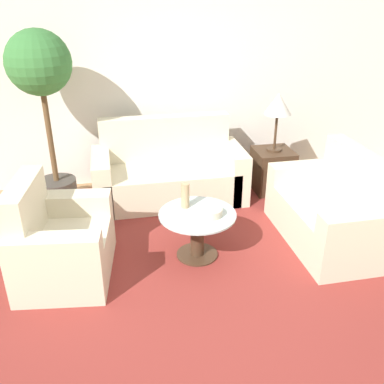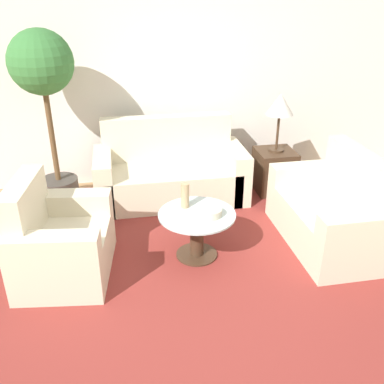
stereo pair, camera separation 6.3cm
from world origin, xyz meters
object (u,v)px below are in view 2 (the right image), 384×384
(armchair, at_px, (57,244))
(potted_plant, at_px, (44,86))
(coffee_table, at_px, (197,229))
(vase, at_px, (185,195))
(sofa_main, at_px, (170,173))
(loveseat, at_px, (335,215))
(table_lamp, at_px, (280,106))
(bowl, at_px, (210,212))

(armchair, distance_m, potted_plant, 1.75)
(coffee_table, bearing_deg, armchair, -178.37)
(coffee_table, height_order, vase, vase)
(sofa_main, height_order, loveseat, sofa_main)
(loveseat, distance_m, table_lamp, 1.45)
(potted_plant, bearing_deg, table_lamp, -2.48)
(loveseat, bearing_deg, table_lamp, -172.08)
(loveseat, relative_size, vase, 5.65)
(sofa_main, relative_size, potted_plant, 0.90)
(potted_plant, height_order, vase, potted_plant)
(armchair, bearing_deg, bowl, -83.73)
(table_lamp, relative_size, vase, 2.90)
(sofa_main, bearing_deg, coffee_table, -86.76)
(loveseat, bearing_deg, sofa_main, -131.97)
(armchair, relative_size, table_lamp, 1.49)
(table_lamp, bearing_deg, loveseat, -81.75)
(sofa_main, relative_size, table_lamp, 2.52)
(armchair, height_order, bowl, armchair)
(armchair, height_order, vase, armchair)
(vase, bearing_deg, table_lamp, 40.18)
(loveseat, xyz_separation_m, vase, (-1.46, 0.13, 0.28))
(loveseat, bearing_deg, vase, -95.33)
(sofa_main, distance_m, coffee_table, 1.31)
(vase, bearing_deg, coffee_table, -60.25)
(vase, bearing_deg, armchair, -171.03)
(table_lamp, bearing_deg, vase, -139.82)
(sofa_main, distance_m, armchair, 1.78)
(sofa_main, xyz_separation_m, armchair, (-1.16, -1.35, -0.00))
(loveseat, xyz_separation_m, bowl, (-1.27, -0.08, 0.19))
(sofa_main, relative_size, bowl, 8.25)
(armchair, relative_size, vase, 4.34)
(potted_plant, relative_size, bowl, 9.21)
(loveseat, height_order, coffee_table, loveseat)
(sofa_main, bearing_deg, table_lamp, -3.46)
(potted_plant, bearing_deg, loveseat, -25.83)
(armchair, bearing_deg, vase, -73.84)
(coffee_table, xyz_separation_m, potted_plant, (-1.36, 1.35, 1.07))
(potted_plant, xyz_separation_m, bowl, (1.47, -1.40, -0.88))
(potted_plant, bearing_deg, armchair, -84.97)
(sofa_main, distance_m, loveseat, 1.95)
(coffee_table, height_order, potted_plant, potted_plant)
(loveseat, xyz_separation_m, table_lamp, (-0.18, 1.22, 0.78))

